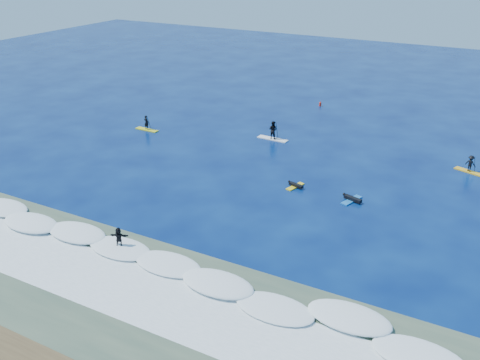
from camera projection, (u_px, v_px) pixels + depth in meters
The scene contains 11 objects.
ground at pixel (229, 203), 42.80m from camera, with size 160.00×160.00×0.00m, color #031244.
shallow_water at pixel (112, 296), 31.60m from camera, with size 90.00×13.00×0.01m, color #384D3C.
breaking_wave at pixel (154, 263), 34.80m from camera, with size 40.00×6.00×0.30m, color white.
whitewater at pixel (123, 287), 32.40m from camera, with size 34.00×5.00×0.02m, color silver.
sup_paddler_left at pixel (147, 125), 58.95m from camera, with size 2.79×0.77×1.95m.
sup_paddler_center at pixel (273, 132), 56.09m from camera, with size 3.36×0.98×2.34m.
sup_paddler_right at pixel (470, 165), 48.20m from camera, with size 2.69×1.51×1.84m.
prone_paddler_near at pixel (295, 186), 45.50m from camera, with size 1.53×2.00×0.40m.
prone_paddler_far at pixel (352, 199), 43.08m from camera, with size 1.73×2.28×0.46m.
wave_surfer at pixel (119, 238), 36.09m from camera, with size 2.12×1.29×1.49m.
marker_buoy at pixel (320, 104), 67.60m from camera, with size 0.28×0.28×0.68m.
Camera 1 is at (19.08, -33.19, 19.25)m, focal length 40.00 mm.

